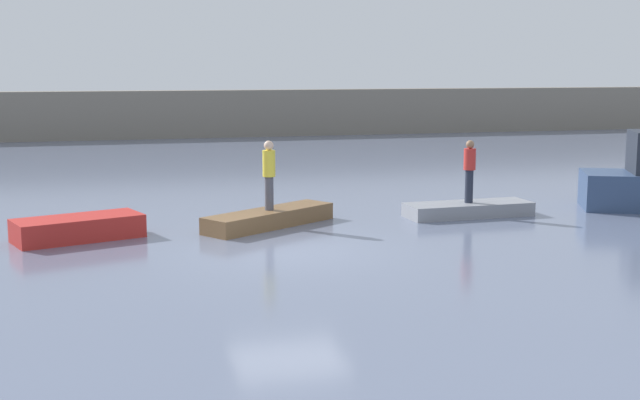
{
  "coord_description": "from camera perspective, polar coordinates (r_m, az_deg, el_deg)",
  "views": [
    {
      "loc": [
        -3.83,
        -17.95,
        4.1
      ],
      "look_at": [
        1.28,
        2.16,
        0.77
      ],
      "focal_mm": 48.06,
      "sensor_mm": 36.0,
      "label": 1
    }
  ],
  "objects": [
    {
      "name": "person_red_shirt",
      "position": [
        23.32,
        9.92,
        2.1
      ],
      "size": [
        0.32,
        0.32,
        1.69
      ],
      "color": "#232838",
      "rests_on": "rowboat_grey"
    },
    {
      "name": "person_yellow_shirt",
      "position": [
        21.53,
        -3.42,
        1.91
      ],
      "size": [
        0.32,
        0.32,
        1.76
      ],
      "color": "#4C4C56",
      "rests_on": "rowboat_brown"
    },
    {
      "name": "rowboat_grey",
      "position": [
        23.48,
        9.85,
        -0.62
      ],
      "size": [
        3.5,
        1.28,
        0.37
      ],
      "primitive_type": "cube",
      "rotation": [
        0.0,
        0.0,
        0.05
      ],
      "color": "gray",
      "rests_on": "ground_plane"
    },
    {
      "name": "rowboat_red",
      "position": [
        20.84,
        -15.8,
        -1.82
      ],
      "size": [
        3.14,
        2.09,
        0.54
      ],
      "primitive_type": "cube",
      "rotation": [
        0.0,
        0.0,
        0.33
      ],
      "color": "red",
      "rests_on": "ground_plane"
    },
    {
      "name": "ground_plane",
      "position": [
        18.8,
        -2.15,
        -3.48
      ],
      "size": [
        120.0,
        120.0,
        0.0
      ],
      "primitive_type": "plane",
      "color": "slate"
    },
    {
      "name": "rowboat_brown",
      "position": [
        21.71,
        -3.39,
        -1.22
      ],
      "size": [
        3.7,
        2.92,
        0.42
      ],
      "primitive_type": "cube",
      "rotation": [
        0.0,
        0.0,
        0.59
      ],
      "color": "brown",
      "rests_on": "ground_plane"
    },
    {
      "name": "embankment_wall",
      "position": [
        48.11,
        -9.7,
        5.65
      ],
      "size": [
        80.0,
        1.2,
        2.61
      ],
      "primitive_type": "cube",
      "color": "gray",
      "rests_on": "ground_plane"
    }
  ]
}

